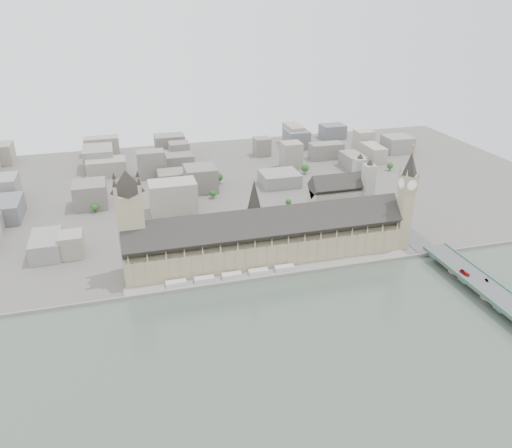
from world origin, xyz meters
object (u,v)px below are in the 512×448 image
object	(u,v)px
elizabeth_tower	(406,194)
westminster_abbey	(341,196)
palace_of_westminster	(266,239)
red_bus_north	(465,273)
car_silver	(487,280)
westminster_bridge	(483,288)
victoria_tower	(131,219)

from	to	relation	value
elizabeth_tower	westminster_abbey	bearing A→B (deg)	107.29
palace_of_westminster	red_bus_north	bearing A→B (deg)	-29.93
red_bus_north	car_silver	world-z (taller)	red_bus_north
westminster_bridge	red_bus_north	distance (m)	19.90
westminster_abbey	car_silver	bearing A→B (deg)	-72.72
red_bus_north	elizabeth_tower	bearing A→B (deg)	96.36
palace_of_westminster	westminster_bridge	xyz separation A→B (m)	(162.00, -107.20, -17.58)
victoria_tower	car_silver	xyz separation A→B (m)	(288.84, -110.73, -44.23)
elizabeth_tower	westminster_bridge	distance (m)	111.81
palace_of_westminster	victoria_tower	world-z (taller)	victoria_tower
westminster_bridge	red_bus_north	size ratio (longest dim) A/B	32.94
westminster_abbey	red_bus_north	distance (m)	171.30
palace_of_westminster	red_bus_north	xyz separation A→B (m)	(155.52, -89.54, -11.08)
victoria_tower	westminster_bridge	xyz separation A→B (m)	(284.00, -113.50, -50.08)
victoria_tower	car_silver	distance (m)	312.48
elizabeth_tower	westminster_bridge	bearing A→B (deg)	-75.89
elizabeth_tower	car_silver	distance (m)	107.93
elizabeth_tower	westminster_abbey	world-z (taller)	elizabeth_tower
victoria_tower	car_silver	world-z (taller)	victoria_tower
palace_of_westminster	westminster_bridge	bearing A→B (deg)	-33.49
palace_of_westminster	elizabeth_tower	size ratio (longest dim) A/B	2.47
palace_of_westminster	victoria_tower	bearing A→B (deg)	177.04
westminster_bridge	westminster_abbey	size ratio (longest dim) A/B	4.78
elizabeth_tower	red_bus_north	size ratio (longest dim) A/B	10.89
victoria_tower	westminster_bridge	distance (m)	309.91
victoria_tower	palace_of_westminster	bearing A→B (deg)	-2.96
palace_of_westminster	westminster_abbey	xyz separation A→B (m)	(110.92, 75.30, 2.38)
westminster_bridge	car_silver	xyz separation A→B (m)	(4.84, 2.77, 5.85)
westminster_bridge	palace_of_westminster	bearing A→B (deg)	146.51
victoria_tower	westminster_abbey	size ratio (longest dim) A/B	1.47
westminster_abbey	car_silver	world-z (taller)	westminster_abbey
palace_of_westminster	westminster_abbey	distance (m)	134.09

